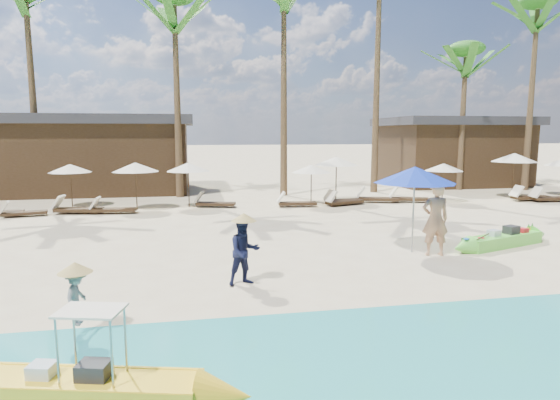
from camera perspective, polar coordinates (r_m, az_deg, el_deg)
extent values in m
plane|color=beige|center=(11.45, 3.25, -8.77)|extent=(240.00, 240.00, 0.00)
cube|color=tan|center=(7.05, 13.57, -20.28)|extent=(240.00, 4.50, 0.01)
cube|color=#66E244|center=(15.39, 25.51, -4.49)|extent=(2.92, 1.48, 0.35)
cube|color=white|center=(15.39, 25.51, -4.43)|extent=(2.49, 1.19, 0.16)
cube|color=#262628|center=(15.63, 26.34, -3.41)|extent=(0.49, 0.43, 0.32)
cube|color=silver|center=(15.08, 24.61, -3.82)|extent=(0.39, 0.36, 0.25)
cube|color=red|center=(16.03, 27.49, -3.43)|extent=(0.33, 0.30, 0.20)
cylinder|color=red|center=(14.67, 23.32, -4.41)|extent=(0.20, 0.20, 0.08)
cylinder|color=#262628|center=(14.44, 23.05, -4.60)|extent=(0.18, 0.18, 0.07)
sphere|color=#C2C47A|center=(14.25, 22.23, -4.54)|extent=(0.16, 0.16, 0.16)
cylinder|color=yellow|center=(16.47, 28.02, -3.24)|extent=(0.13, 0.13, 0.16)
cylinder|color=yellow|center=(16.62, 28.37, -3.17)|extent=(0.13, 0.13, 0.16)
cube|color=yellow|center=(6.71, -23.15, -20.60)|extent=(3.04, 1.33, 0.36)
cube|color=white|center=(6.70, -23.16, -20.47)|extent=(2.60, 1.06, 0.16)
cube|color=#262628|center=(6.52, -21.72, -19.02)|extent=(0.44, 0.38, 0.28)
cube|color=silver|center=(6.82, -26.98, -18.27)|extent=(0.36, 0.33, 0.24)
cube|color=#F1E7CC|center=(6.21, -22.12, -12.38)|extent=(0.85, 0.68, 0.03)
imported|color=tan|center=(13.44, 18.39, -2.23)|extent=(0.80, 0.59, 2.01)
imported|color=#121633|center=(10.38, -4.39, -6.29)|extent=(0.85, 0.73, 1.49)
imported|color=gray|center=(8.58, -23.53, -10.76)|extent=(0.42, 0.65, 0.95)
cylinder|color=#99999E|center=(13.56, 15.94, -1.30)|extent=(0.05, 0.05, 2.35)
cone|color=#1231B1|center=(13.44, 16.11, 2.97)|extent=(2.25, 2.25, 0.46)
cylinder|color=#342315|center=(23.20, -24.11, 1.55)|extent=(0.05, 0.05, 1.89)
cone|color=#F1E7CC|center=(23.13, -24.22, 3.55)|extent=(1.89, 1.89, 0.38)
cube|color=#342315|center=(22.02, -30.92, -1.32)|extent=(1.67, 0.58, 0.12)
cube|color=#342315|center=(21.42, -28.64, -1.40)|extent=(1.69, 0.85, 0.11)
cube|color=#F1E7CC|center=(21.47, -30.58, -0.75)|extent=(0.46, 0.59, 0.47)
cylinder|color=#342315|center=(21.30, -17.12, 1.54)|extent=(0.05, 0.05, 2.01)
cone|color=#F1E7CC|center=(21.22, -17.22, 3.86)|extent=(2.01, 2.01, 0.40)
cube|color=#342315|center=(21.16, -23.30, -1.10)|extent=(1.98, 0.92, 0.13)
cube|color=#F1E7CC|center=(21.45, -25.43, -0.20)|extent=(0.52, 0.68, 0.56)
cube|color=#342315|center=(20.67, -19.53, -1.14)|extent=(1.79, 0.71, 0.12)
cube|color=#F1E7CC|center=(20.83, -21.63, -0.32)|extent=(0.44, 0.60, 0.51)
cylinder|color=#342315|center=(21.48, -11.07, 1.74)|extent=(0.05, 0.05, 1.96)
cone|color=#F1E7CC|center=(21.41, -11.13, 3.97)|extent=(1.96, 1.96, 0.39)
cube|color=#342315|center=(21.35, -7.82, -0.46)|extent=(1.82, 1.00, 0.12)
cube|color=#F1E7CC|center=(21.49, -9.83, 0.37)|extent=(0.52, 0.64, 0.51)
cylinder|color=#342315|center=(21.57, 3.82, 1.74)|extent=(0.05, 0.05, 1.84)
cone|color=#F1E7CC|center=(21.50, 3.84, 3.84)|extent=(1.84, 1.84, 0.37)
cube|color=#342315|center=(21.29, 2.15, -0.42)|extent=(1.76, 0.72, 0.12)
cube|color=#F1E7CC|center=(21.17, 0.11, 0.36)|extent=(0.44, 0.59, 0.50)
cube|color=#342315|center=(22.33, 7.81, -0.08)|extent=(1.80, 0.75, 0.12)
cube|color=#F1E7CC|center=(21.98, 5.99, 0.64)|extent=(0.45, 0.61, 0.51)
cylinder|color=#342315|center=(22.90, 6.85, 2.46)|extent=(0.05, 0.05, 2.14)
cone|color=#F1E7CC|center=(22.83, 6.89, 4.76)|extent=(2.14, 2.14, 0.43)
cube|color=#342315|center=(21.89, 7.88, -0.24)|extent=(1.90, 1.11, 0.13)
cube|color=#F1E7CC|center=(21.38, 6.18, 0.46)|extent=(0.56, 0.68, 0.53)
cube|color=#342315|center=(23.09, 11.87, 0.12)|extent=(1.98, 1.18, 0.13)
cube|color=#F1E7CC|center=(23.00, 9.83, 0.98)|extent=(0.60, 0.71, 0.55)
cylinder|color=#342315|center=(23.83, 19.23, 1.91)|extent=(0.05, 0.05, 1.84)
cone|color=#F1E7CC|center=(23.76, 19.32, 3.80)|extent=(1.84, 1.84, 0.37)
cube|color=#342315|center=(23.52, 15.54, 0.12)|extent=(1.90, 1.12, 0.13)
cube|color=#F1E7CC|center=(23.38, 13.63, 0.93)|extent=(0.57, 0.68, 0.53)
cylinder|color=#342315|center=(26.78, 26.54, 2.59)|extent=(0.06, 0.06, 2.25)
cone|color=#F1E7CC|center=(26.72, 26.67, 4.66)|extent=(2.25, 2.25, 0.45)
cube|color=#342315|center=(26.30, 28.29, 0.28)|extent=(1.91, 0.64, 0.13)
cube|color=#F1E7CC|center=(25.75, 26.87, 0.98)|extent=(0.44, 0.62, 0.55)
cube|color=#342315|center=(26.37, 30.14, 0.16)|extent=(1.88, 0.72, 0.13)
cube|color=#F1E7CC|center=(25.86, 28.75, 0.85)|extent=(0.45, 0.62, 0.54)
cone|color=brown|center=(26.96, -27.97, 11.74)|extent=(0.40, 0.40, 10.89)
cone|color=brown|center=(24.98, -12.43, 11.91)|extent=(0.40, 0.40, 10.08)
cone|color=brown|center=(25.21, 0.46, 13.41)|extent=(0.40, 0.40, 11.26)
cone|color=brown|center=(27.16, 11.75, 14.88)|extent=(0.40, 0.40, 13.16)
cone|color=brown|center=(29.53, 21.35, 9.00)|extent=(0.40, 0.40, 8.07)
ellipsoid|color=#296F1B|center=(29.90, 21.77, 16.74)|extent=(2.08, 2.08, 0.88)
cone|color=brown|center=(31.04, 28.28, 10.89)|extent=(0.40, 0.40, 10.64)
ellipsoid|color=#296F1B|center=(31.82, 28.97, 20.47)|extent=(2.08, 2.08, 0.88)
cube|color=#342315|center=(28.68, -21.37, 4.76)|extent=(10.00, 6.00, 3.80)
cube|color=#2D2D33|center=(28.65, -21.60, 9.05)|extent=(10.80, 6.60, 0.50)
cube|color=#342315|center=(32.71, 20.14, 5.18)|extent=(8.00, 6.00, 3.80)
cube|color=#2D2D33|center=(32.69, 20.33, 8.94)|extent=(8.80, 6.60, 0.50)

